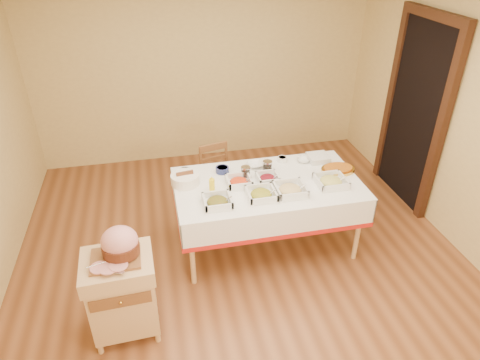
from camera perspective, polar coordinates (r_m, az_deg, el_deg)
The scene contains 23 objects.
room_shell at distance 3.62m, azimuth 0.69°, elevation 4.01°, with size 5.00×5.00×5.00m.
doorway at distance 5.32m, azimuth 22.38°, elevation 8.54°, with size 0.09×1.10×2.20m.
dining_table at distance 4.29m, azimuth 3.64°, elevation -2.19°, with size 1.82×1.02×0.76m.
butcher_cart at distance 3.63m, azimuth -15.44°, elevation -14.15°, with size 0.56×0.47×0.77m.
dining_chair at distance 4.90m, azimuth -2.90°, elevation 0.07°, with size 0.44×0.43×0.82m.
ham_on_board at distance 3.36m, azimuth -15.80°, elevation -8.36°, with size 0.39×0.38×0.26m.
serving_dish_a at distance 3.86m, azimuth -3.03°, elevation -2.86°, with size 0.26×0.25×0.11m.
serving_dish_b at distance 3.96m, azimuth 2.85°, elevation -1.89°, with size 0.26×0.26×0.11m.
serving_dish_c at distance 4.04m, azimuth 6.72°, elevation -1.27°, with size 0.28×0.28×0.12m.
serving_dish_d at distance 4.24m, azimuth 12.03°, elevation -0.16°, with size 0.28×0.28×0.11m.
serving_dish_e at distance 4.14m, azimuth -0.14°, elevation -0.22°, with size 0.25×0.24×0.11m.
serving_dish_f at distance 4.22m, azimuth 3.72°, elevation 0.27°, with size 0.22×0.21×0.10m.
small_bowl_left at distance 4.37m, azimuth -7.37°, elevation 1.21°, with size 0.12×0.12×0.05m.
small_bowl_mid at distance 4.36m, azimuth -2.37°, elevation 1.42°, with size 0.14×0.14×0.06m.
small_bowl_right at distance 4.58m, azimuth 5.66°, elevation 2.81°, with size 0.10×0.10×0.05m.
bowl_white_imported at distance 4.47m, azimuth 2.04°, elevation 2.05°, with size 0.17×0.17×0.04m, color silver.
bowl_small_imported at distance 4.61m, azimuth 8.47°, elevation 2.70°, with size 0.15×0.15×0.05m, color silver.
preserve_jar_left at distance 4.26m, azimuth 0.74°, elevation 0.99°, with size 0.09×0.09×0.12m.
preserve_jar_right at distance 4.36m, azimuth 3.67°, elevation 1.72°, with size 0.10×0.10×0.12m.
mustard_bottle at distance 4.02m, azimuth -3.76°, elevation -0.64°, with size 0.05×0.05×0.17m.
bread_basket at distance 4.18m, azimuth -7.33°, elevation 0.14°, with size 0.28×0.28×0.12m.
plate_stack at distance 4.65m, azimuth 10.36°, elevation 2.91°, with size 0.21×0.21×0.06m.
brass_platter at distance 4.49m, azimuth 12.92°, elevation 1.42°, with size 0.35×0.25×0.05m.
Camera 1 is at (-0.74, -3.14, 2.94)m, focal length 32.00 mm.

